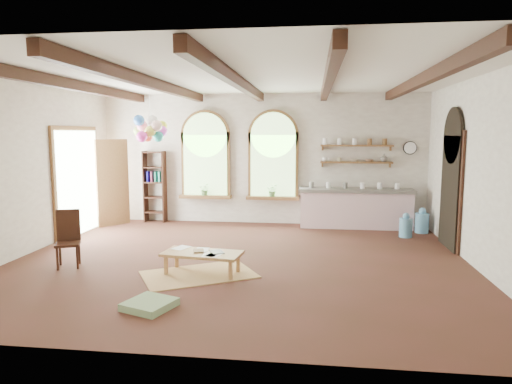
% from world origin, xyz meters
% --- Properties ---
extents(floor, '(8.00, 8.00, 0.00)m').
position_xyz_m(floor, '(0.00, 0.00, 0.00)').
color(floor, '#4F2920').
rests_on(floor, ground).
extents(ceiling_beams, '(6.20, 6.80, 0.18)m').
position_xyz_m(ceiling_beams, '(0.00, 0.00, 3.10)').
color(ceiling_beams, '#371A11').
rests_on(ceiling_beams, ceiling).
extents(window_left, '(1.30, 0.28, 2.20)m').
position_xyz_m(window_left, '(-1.40, 3.43, 1.63)').
color(window_left, brown).
rests_on(window_left, floor).
extents(window_right, '(1.30, 0.28, 2.20)m').
position_xyz_m(window_right, '(0.30, 3.43, 1.63)').
color(window_right, brown).
rests_on(window_right, floor).
extents(left_doorway, '(0.10, 1.90, 2.50)m').
position_xyz_m(left_doorway, '(-3.95, 1.80, 1.15)').
color(left_doorway, brown).
rests_on(left_doorway, floor).
extents(right_doorway, '(0.10, 1.30, 2.40)m').
position_xyz_m(right_doorway, '(3.95, 1.50, 1.10)').
color(right_doorway, black).
rests_on(right_doorway, floor).
extents(kitchen_counter, '(2.68, 0.62, 0.94)m').
position_xyz_m(kitchen_counter, '(2.30, 3.20, 0.48)').
color(kitchen_counter, beige).
rests_on(kitchen_counter, floor).
extents(wall_shelf_lower, '(1.70, 0.24, 0.04)m').
position_xyz_m(wall_shelf_lower, '(2.30, 3.38, 1.55)').
color(wall_shelf_lower, brown).
rests_on(wall_shelf_lower, wall_back).
extents(wall_shelf_upper, '(1.70, 0.24, 0.04)m').
position_xyz_m(wall_shelf_upper, '(2.30, 3.38, 1.95)').
color(wall_shelf_upper, brown).
rests_on(wall_shelf_upper, wall_back).
extents(wall_clock, '(0.32, 0.04, 0.32)m').
position_xyz_m(wall_clock, '(3.55, 3.45, 1.90)').
color(wall_clock, black).
rests_on(wall_clock, wall_back).
extents(bookshelf, '(0.53, 0.32, 1.80)m').
position_xyz_m(bookshelf, '(-2.70, 3.32, 0.90)').
color(bookshelf, '#371A11').
rests_on(bookshelf, floor).
extents(coffee_table, '(1.32, 0.73, 0.36)m').
position_xyz_m(coffee_table, '(-0.47, -0.80, 0.32)').
color(coffee_table, tan).
rests_on(coffee_table, floor).
extents(side_chair, '(0.50, 0.50, 0.96)m').
position_xyz_m(side_chair, '(-2.81, -0.69, 0.28)').
color(side_chair, '#371A11').
rests_on(side_chair, floor).
extents(floor_mat, '(2.02, 1.79, 0.02)m').
position_xyz_m(floor_mat, '(-0.51, -0.87, 0.01)').
color(floor_mat, tan).
rests_on(floor_mat, floor).
extents(floor_cushion, '(0.72, 0.72, 0.10)m').
position_xyz_m(floor_cushion, '(-0.80, -2.30, 0.05)').
color(floor_cushion, gray).
rests_on(floor_cushion, floor).
extents(water_jug_a, '(0.30, 0.30, 0.58)m').
position_xyz_m(water_jug_a, '(3.75, 2.79, 0.25)').
color(water_jug_a, '#60A3CD').
rests_on(water_jug_a, floor).
extents(water_jug_b, '(0.28, 0.28, 0.54)m').
position_xyz_m(water_jug_b, '(3.30, 2.30, 0.23)').
color(water_jug_b, '#60A3CD').
rests_on(water_jug_b, floor).
extents(balloon_cluster, '(0.80, 0.88, 1.15)m').
position_xyz_m(balloon_cluster, '(-2.41, 2.30, 2.33)').
color(balloon_cluster, white).
rests_on(balloon_cluster, floor).
extents(table_book, '(0.22, 0.27, 0.02)m').
position_xyz_m(table_book, '(-0.62, -0.78, 0.37)').
color(table_book, olive).
rests_on(table_book, coffee_table).
extents(tablet, '(0.29, 0.32, 0.01)m').
position_xyz_m(tablet, '(-0.23, -0.77, 0.36)').
color(tablet, black).
rests_on(tablet, coffee_table).
extents(potted_plant_left, '(0.27, 0.23, 0.30)m').
position_xyz_m(potted_plant_left, '(-1.40, 3.32, 0.85)').
color(potted_plant_left, '#598C4C').
rests_on(potted_plant_left, window_left).
extents(potted_plant_right, '(0.27, 0.23, 0.30)m').
position_xyz_m(potted_plant_right, '(0.30, 3.32, 0.85)').
color(potted_plant_right, '#598C4C').
rests_on(potted_plant_right, window_right).
extents(shelf_cup_a, '(0.12, 0.10, 0.10)m').
position_xyz_m(shelf_cup_a, '(1.55, 3.38, 1.62)').
color(shelf_cup_a, white).
rests_on(shelf_cup_a, wall_shelf_lower).
extents(shelf_cup_b, '(0.10, 0.10, 0.09)m').
position_xyz_m(shelf_cup_b, '(1.90, 3.38, 1.62)').
color(shelf_cup_b, beige).
rests_on(shelf_cup_b, wall_shelf_lower).
extents(shelf_bowl_a, '(0.22, 0.22, 0.05)m').
position_xyz_m(shelf_bowl_a, '(2.25, 3.38, 1.60)').
color(shelf_bowl_a, beige).
rests_on(shelf_bowl_a, wall_shelf_lower).
extents(shelf_bowl_b, '(0.20, 0.20, 0.06)m').
position_xyz_m(shelf_bowl_b, '(2.60, 3.38, 1.60)').
color(shelf_bowl_b, '#8C664C').
rests_on(shelf_bowl_b, wall_shelf_lower).
extents(shelf_vase, '(0.18, 0.18, 0.19)m').
position_xyz_m(shelf_vase, '(2.95, 3.38, 1.67)').
color(shelf_vase, slate).
rests_on(shelf_vase, wall_shelf_lower).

